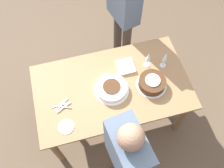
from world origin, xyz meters
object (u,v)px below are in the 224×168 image
at_px(cake_center_white, 112,88).
at_px(cake_front_chocolate, 152,83).
at_px(wine_glass_far, 148,58).
at_px(person_watching, 124,3).
at_px(wine_glass_near, 165,57).
at_px(person_cutting, 126,157).

xyz_separation_m(cake_center_white, cake_front_chocolate, (0.41, -0.05, 0.01)).
bearing_deg(wine_glass_far, person_watching, 96.45).
distance_m(cake_center_white, cake_front_chocolate, 0.41).
height_order(cake_front_chocolate, wine_glass_near, wine_glass_near).
distance_m(person_cutting, person_watching, 1.62).
bearing_deg(wine_glass_near, person_watching, 108.60).
bearing_deg(cake_front_chocolate, person_cutting, -125.67).
height_order(cake_center_white, wine_glass_near, wine_glass_near).
height_order(cake_center_white, wine_glass_far, wine_glass_far).
height_order(cake_front_chocolate, wine_glass_far, wine_glass_far).
bearing_deg(wine_glass_far, cake_center_white, -156.49).
bearing_deg(person_watching, person_cutting, -29.41).
relative_size(wine_glass_near, person_watching, 0.13).
height_order(wine_glass_near, person_cutting, person_cutting).
xyz_separation_m(wine_glass_far, person_cutting, (-0.51, -0.91, 0.06)).
bearing_deg(cake_center_white, wine_glass_near, 13.12).
xyz_separation_m(cake_front_chocolate, wine_glass_near, (0.20, 0.19, 0.10)).
distance_m(cake_center_white, wine_glass_near, 0.63).
bearing_deg(wine_glass_far, person_cutting, -119.26).
height_order(person_cutting, person_watching, person_watching).
xyz_separation_m(person_cutting, person_watching, (0.43, 1.56, 0.09)).
bearing_deg(wine_glass_near, cake_front_chocolate, -135.44).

